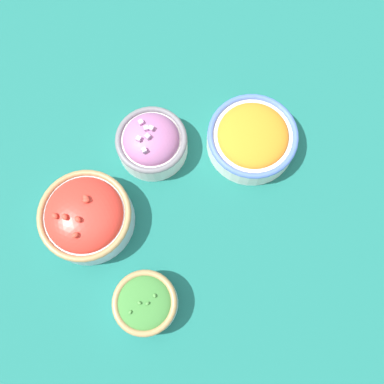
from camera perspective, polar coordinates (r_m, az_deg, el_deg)
The scene contains 5 objects.
ground_plane at distance 0.86m, azimuth 0.00°, elevation -0.54°, with size 3.00×3.00×0.00m, color #196056.
bowl_carrots at distance 0.88m, azimuth 8.03°, elevation 7.17°, with size 0.18×0.18×0.07m.
bowl_broccoli at distance 0.80m, azimuth -6.23°, elevation -14.49°, with size 0.12×0.12×0.07m.
bowl_cherry_tomatoes at distance 0.83m, azimuth -13.97°, elevation -3.17°, with size 0.18×0.18×0.09m.
bowl_red_onion at distance 0.86m, azimuth -5.55°, elevation 6.55°, with size 0.14×0.14×0.09m.
Camera 1 is at (0.14, 0.18, 0.83)m, focal length 40.00 mm.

